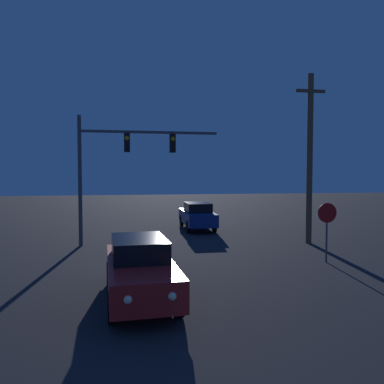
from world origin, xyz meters
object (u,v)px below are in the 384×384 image
(car_near, at_px, (140,268))
(traffic_signal_mast, at_px, (119,158))
(utility_pole, at_px, (310,156))
(car_far, at_px, (197,215))
(stop_sign, at_px, (327,221))

(car_near, height_order, traffic_signal_mast, traffic_signal_mast)
(car_near, distance_m, traffic_signal_mast, 8.74)
(utility_pole, bearing_deg, car_far, 129.18)
(traffic_signal_mast, xyz_separation_m, stop_sign, (7.86, -5.05, -2.55))
(car_near, height_order, car_far, same)
(car_near, bearing_deg, utility_pole, -144.15)
(traffic_signal_mast, distance_m, utility_pole, 9.19)
(traffic_signal_mast, bearing_deg, utility_pole, -7.48)
(car_far, bearing_deg, stop_sign, -70.18)
(car_far, distance_m, utility_pole, 7.88)
(car_near, bearing_deg, stop_sign, -160.56)
(traffic_signal_mast, distance_m, stop_sign, 9.69)
(stop_sign, bearing_deg, car_far, 109.11)
(car_near, relative_size, car_far, 1.01)
(traffic_signal_mast, xyz_separation_m, utility_pole, (9.11, -1.20, 0.08))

